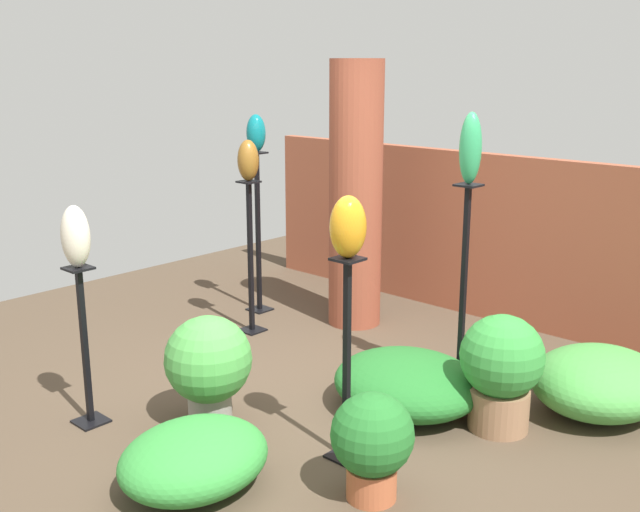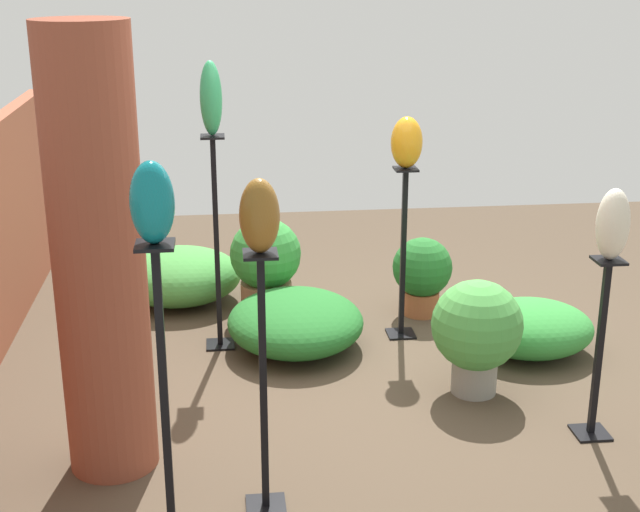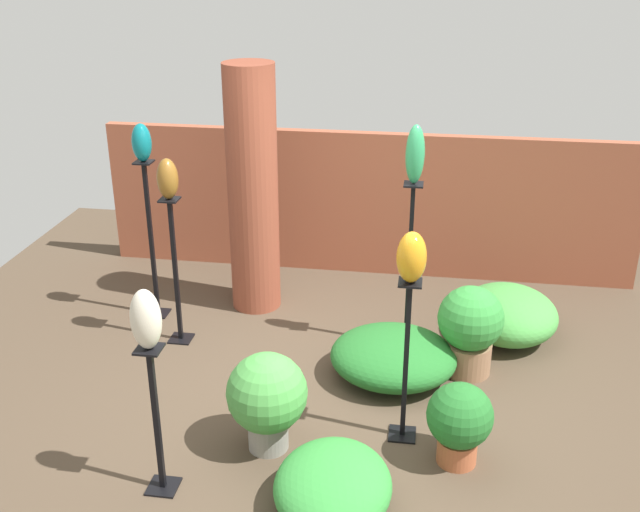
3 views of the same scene
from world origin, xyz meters
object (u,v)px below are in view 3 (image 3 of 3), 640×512
(pedestal_jade, at_px, (409,274))
(art_vase_amber, at_px, (412,257))
(brick_pillar, at_px, (253,191))
(pedestal_amber, at_px, (406,368))
(potted_plant_front_left, at_px, (460,420))
(potted_plant_front_right, at_px, (470,327))
(art_vase_jade, at_px, (415,154))
(art_vase_teal, at_px, (142,143))
(art_vase_ivory, at_px, (146,319))
(pedestal_ivory, at_px, (157,427))
(art_vase_bronze, at_px, (168,179))
(pedestal_teal, at_px, (152,246))
(potted_plant_mid_left, at_px, (267,397))
(pedestal_bronze, at_px, (176,277))

(pedestal_jade, relative_size, art_vase_amber, 4.24)
(brick_pillar, height_order, pedestal_jade, brick_pillar)
(pedestal_amber, xyz_separation_m, potted_plant_front_left, (0.39, -0.24, -0.23))
(potted_plant_front_right, bearing_deg, art_vase_jade, 145.70)
(pedestal_amber, bearing_deg, potted_plant_front_left, -31.30)
(art_vase_jade, bearing_deg, art_vase_teal, 174.56)
(art_vase_ivory, xyz_separation_m, art_vase_teal, (-0.90, 2.36, 0.43))
(pedestal_jade, distance_m, art_vase_jade, 1.06)
(pedestal_ivory, relative_size, art_vase_amber, 3.00)
(pedestal_ivory, bearing_deg, art_vase_amber, 27.67)
(pedestal_amber, relative_size, pedestal_ivory, 1.17)
(art_vase_bronze, bearing_deg, art_vase_teal, 130.54)
(art_vase_bronze, bearing_deg, potted_plant_front_left, -28.72)
(pedestal_teal, relative_size, potted_plant_front_left, 2.50)
(pedestal_ivory, bearing_deg, potted_plant_mid_left, 41.36)
(pedestal_bronze, distance_m, art_vase_amber, 2.48)
(art_vase_jade, relative_size, art_vase_ivory, 1.24)
(potted_plant_mid_left, height_order, potted_plant_front_left, potted_plant_mid_left)
(potted_plant_front_left, bearing_deg, art_vase_jade, 105.46)
(pedestal_teal, relative_size, potted_plant_mid_left, 2.06)
(art_vase_ivory, bearing_deg, pedestal_jade, 54.79)
(pedestal_amber, xyz_separation_m, pedestal_teal, (-2.45, 1.55, 0.14))
(art_vase_jade, xyz_separation_m, potted_plant_front_left, (0.43, -1.56, -1.42))
(pedestal_bronze, bearing_deg, art_vase_teal, 130.54)
(pedestal_teal, xyz_separation_m, potted_plant_front_left, (2.84, -1.79, -0.37))
(art_vase_jade, bearing_deg, potted_plant_front_left, -74.54)
(brick_pillar, distance_m, potted_plant_front_right, 2.37)
(art_vase_jade, bearing_deg, pedestal_ivory, -125.21)
(pedestal_bronze, bearing_deg, potted_plant_mid_left, -51.12)
(pedestal_bronze, xyz_separation_m, art_vase_amber, (2.07, -1.11, 0.81))
(brick_pillar, xyz_separation_m, potted_plant_front_left, (1.94, -2.15, -0.84))
(potted_plant_front_right, bearing_deg, potted_plant_mid_left, -139.11)
(brick_pillar, bearing_deg, pedestal_teal, -158.43)
(potted_plant_front_right, bearing_deg, pedestal_bronze, 176.69)
(pedestal_ivory, bearing_deg, potted_plant_front_left, 16.53)
(brick_pillar, distance_m, art_vase_jade, 1.72)
(potted_plant_front_right, bearing_deg, art_vase_bronze, 176.69)
(pedestal_ivory, height_order, art_vase_jade, art_vase_jade)
(brick_pillar, bearing_deg, pedestal_amber, -51.00)
(art_vase_ivory, height_order, potted_plant_front_right, art_vase_ivory)
(pedestal_ivory, bearing_deg, potted_plant_front_right, 41.03)
(pedestal_jade, bearing_deg, art_vase_ivory, -125.21)
(pedestal_amber, bearing_deg, art_vase_bronze, 151.78)
(brick_pillar, relative_size, pedestal_bronze, 1.75)
(brick_pillar, distance_m, art_vase_bronze, 1.02)
(pedestal_bronze, height_order, potted_plant_front_left, pedestal_bronze)
(brick_pillar, bearing_deg, art_vase_jade, -21.26)
(art_vase_bronze, distance_m, art_vase_teal, 0.61)
(pedestal_amber, relative_size, art_vase_ivory, 3.16)
(art_vase_bronze, bearing_deg, art_vase_ivory, -74.92)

